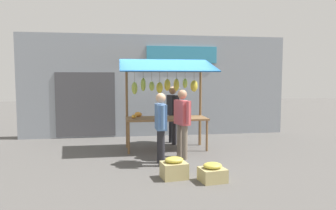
% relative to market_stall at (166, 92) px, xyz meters
% --- Properties ---
extents(ground_plane, '(40.00, 40.00, 0.00)m').
position_rel_market_stall_xyz_m(ground_plane, '(-0.01, 0.07, -1.57)').
color(ground_plane, '#514F4C').
extents(street_backdrop, '(9.00, 0.30, 3.40)m').
position_rel_market_stall_xyz_m(street_backdrop, '(0.03, -2.13, 0.13)').
color(street_backdrop, '#8C939E').
rests_on(street_backdrop, ground).
extents(market_stall, '(2.50, 1.46, 2.50)m').
position_rel_market_stall_xyz_m(market_stall, '(0.00, 0.00, 0.00)').
color(market_stall, brown).
rests_on(market_stall, ground).
extents(vendor_with_sunhat, '(0.44, 0.71, 1.71)m').
position_rel_market_stall_xyz_m(vendor_with_sunhat, '(-0.31, -0.68, -0.55)').
color(vendor_with_sunhat, '#232328').
rests_on(vendor_with_sunhat, ground).
extents(shopper_in_grey_tee, '(0.34, 0.69, 1.68)m').
position_rel_market_stall_xyz_m(shopper_in_grey_tee, '(-0.25, 1.08, -0.60)').
color(shopper_in_grey_tee, '#726656').
rests_on(shopper_in_grey_tee, ground).
extents(shopper_with_shopping_bag, '(0.22, 0.70, 1.62)m').
position_rel_market_stall_xyz_m(shopper_with_shopping_bag, '(0.34, 1.58, -0.63)').
color(shopper_with_shopping_bag, '#232328').
rests_on(shopper_with_shopping_bag, ground).
extents(produce_crate_near, '(0.52, 0.48, 0.37)m').
position_rel_market_stall_xyz_m(produce_crate_near, '(-0.47, 2.89, -1.40)').
color(produce_crate_near, tan).
rests_on(produce_crate_near, ground).
extents(produce_crate_side, '(0.53, 0.47, 0.42)m').
position_rel_market_stall_xyz_m(produce_crate_side, '(0.22, 2.59, -1.38)').
color(produce_crate_side, tan).
rests_on(produce_crate_side, ground).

